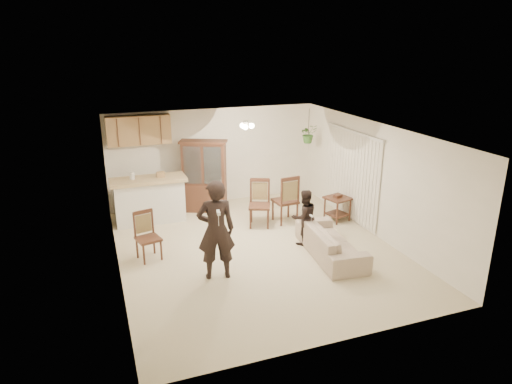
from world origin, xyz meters
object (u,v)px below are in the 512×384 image
object	(u,v)px
child	(304,214)
chair_hutch_right	(285,208)
sofa	(331,238)
chair_hutch_left	(259,213)
chair_bar	(149,246)
side_table	(337,208)
adult	(216,232)
china_hutch	(204,177)

from	to	relation	value
child	chair_hutch_right	world-z (taller)	child
sofa	chair_hutch_right	size ratio (longest dim) A/B	1.59
chair_hutch_left	chair_hutch_right	xyz separation A→B (m)	(0.66, 0.03, 0.02)
chair_bar	chair_hutch_left	distance (m)	2.80
side_table	chair_hutch_right	xyz separation A→B (m)	(-1.22, 0.36, 0.03)
side_table	chair_bar	xyz separation A→B (m)	(-4.54, -0.54, -0.03)
child	chair_hutch_left	xyz separation A→B (m)	(-0.53, 1.26, -0.36)
chair_bar	chair_hutch_left	world-z (taller)	chair_hutch_left
chair_hutch_left	adult	bearing A→B (deg)	-105.61
chair_hutch_left	china_hutch	bearing A→B (deg)	146.02
china_hutch	side_table	xyz separation A→B (m)	(2.82, -1.75, -0.60)
sofa	chair_hutch_right	distance (m)	1.98
adult	chair_hutch_right	size ratio (longest dim) A/B	1.53
sofa	chair_bar	size ratio (longest dim) A/B	1.91
chair_hutch_left	side_table	bearing A→B (deg)	12.66
side_table	chair_bar	bearing A→B (deg)	-173.17
china_hutch	chair_bar	size ratio (longest dim) A/B	1.85
sofa	chair_hutch_right	bearing A→B (deg)	10.00
sofa	chair_hutch_left	xyz separation A→B (m)	(-0.81, 1.94, -0.06)
chair_bar	sofa	bearing A→B (deg)	-31.96
sofa	adult	world-z (taller)	adult
child	side_table	distance (m)	1.68
chair_hutch_left	sofa	bearing A→B (deg)	-44.91
adult	side_table	world-z (taller)	adult
sofa	chair_hutch_right	xyz separation A→B (m)	(-0.15, 1.97, -0.03)
china_hutch	chair_hutch_right	world-z (taller)	china_hutch
china_hutch	chair_hutch_left	xyz separation A→B (m)	(0.94, -1.42, -0.59)
sofa	chair_bar	distance (m)	3.64
sofa	china_hutch	xyz separation A→B (m)	(-1.75, 3.36, 0.53)
adult	side_table	distance (m)	3.91
sofa	chair_hutch_left	distance (m)	2.10
child	side_table	world-z (taller)	child
child	side_table	size ratio (longest dim) A/B	2.07
child	chair_hutch_left	size ratio (longest dim) A/B	1.23
chair_bar	side_table	bearing A→B (deg)	-7.96
sofa	side_table	size ratio (longest dim) A/B	2.88
adult	chair_hutch_left	bearing A→B (deg)	-119.83
chair_bar	child	bearing A→B (deg)	-21.85
sofa	child	world-z (taller)	child
child	sofa	bearing A→B (deg)	107.57
sofa	child	distance (m)	0.80
chair_hutch_right	china_hutch	bearing A→B (deg)	-46.24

